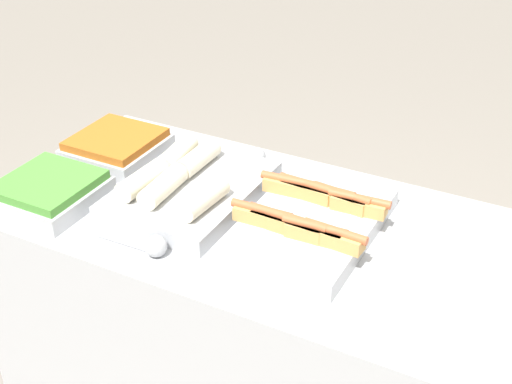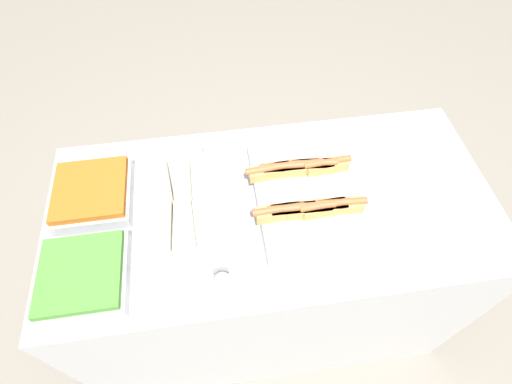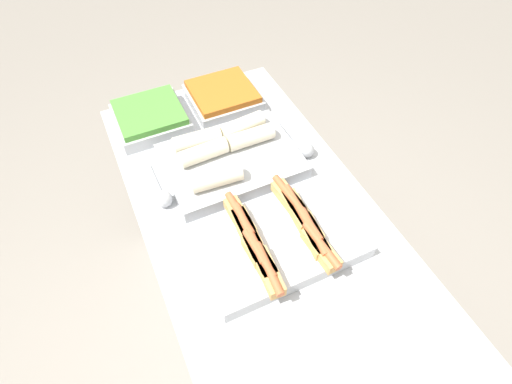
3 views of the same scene
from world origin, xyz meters
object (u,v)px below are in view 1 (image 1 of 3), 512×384
tray_side_front (50,191)px  tray_side_back (117,147)px  tray_wraps (187,187)px  tray_hotdogs (311,221)px  serving_spoon_near (153,246)px  serving_spoon_far (254,156)px

tray_side_front → tray_side_back: same height
tray_wraps → tray_side_back: size_ratio=1.74×
tray_hotdogs → serving_spoon_near: bearing=-139.2°
tray_wraps → serving_spoon_far: 0.27m
tray_side_back → tray_side_front: bearing=-90.0°
tray_hotdogs → tray_wraps: size_ratio=1.04×
tray_wraps → serving_spoon_far: size_ratio=2.09×
tray_wraps → tray_side_back: 0.34m
tray_wraps → tray_side_front: 0.37m
tray_hotdogs → serving_spoon_far: bearing=139.1°
tray_hotdogs → serving_spoon_far: size_ratio=2.17×
serving_spoon_near → tray_wraps: bearing=103.9°
tray_side_front → serving_spoon_near: size_ratio=1.22×
tray_hotdogs → tray_side_back: size_ratio=1.82×
tray_hotdogs → serving_spoon_far: 0.40m
tray_wraps → serving_spoon_near: bearing=-76.1°
tray_wraps → tray_side_front: tray_wraps is taller
tray_hotdogs → tray_side_front: (-0.69, -0.19, -0.00)m
tray_side_front → serving_spoon_far: size_ratio=1.20×
tray_wraps → serving_spoon_far: (0.07, 0.27, -0.01)m
serving_spoon_near → serving_spoon_far: 0.52m
tray_hotdogs → tray_wraps: 0.37m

